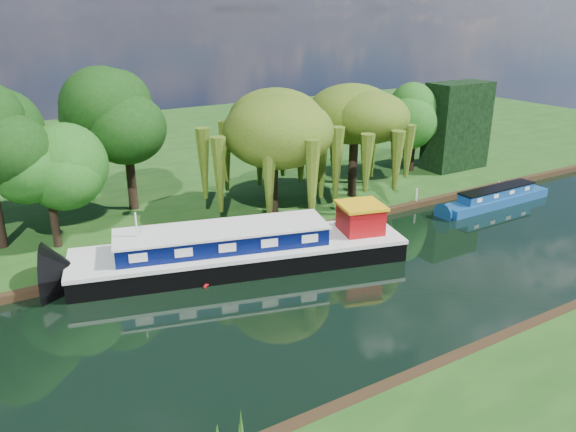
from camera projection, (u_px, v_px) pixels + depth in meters
ground at (402, 272)px, 33.41m from camera, size 120.00×120.00×0.00m
far_bank at (188, 151)px, 60.60m from camera, size 120.00×52.00×0.45m
dutch_barge at (244, 249)px, 33.90m from camera, size 20.44×9.55×4.21m
narrowboat at (496, 198)px, 44.61m from camera, size 10.78×1.90×1.57m
red_dinghy at (218, 276)px, 32.83m from camera, size 3.76×2.92×0.72m
white_cruiser at (499, 195)px, 47.12m from camera, size 2.79×2.50×1.32m
willow_left at (273, 130)px, 39.76m from camera, size 7.08×7.08×8.48m
willow_right at (355, 125)px, 43.61m from camera, size 6.50×6.50×7.91m
tree_far_left at (47, 170)px, 34.13m from camera, size 4.59×4.59×7.39m
tree_far_mid at (126, 121)px, 40.37m from camera, size 5.91×5.91×9.67m
tree_far_right at (415, 119)px, 50.99m from camera, size 4.27×4.27×6.99m
conifer_hedge at (457, 126)px, 52.34m from camera, size 6.00×3.00×8.00m
lamppost at (312, 187)px, 41.24m from camera, size 0.36×0.36×2.56m
mooring_posts at (316, 216)px, 39.58m from camera, size 19.16×0.16×1.00m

